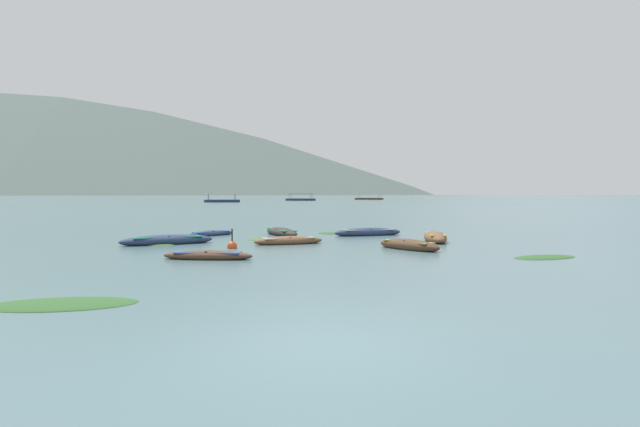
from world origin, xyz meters
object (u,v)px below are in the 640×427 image
rowboat_4 (211,234)px  rowboat_5 (167,240)px  rowboat_3 (289,241)px  rowboat_1 (435,237)px  ferry_0 (369,199)px  mooring_buoy (232,246)px  rowboat_2 (368,232)px  ferry_1 (222,201)px  rowboat_6 (409,245)px  ferry_2 (301,199)px  rowboat_7 (208,256)px  rowboat_0 (282,232)px

rowboat_4 → rowboat_5: (-1.23, -4.97, 0.06)m
rowboat_5 → rowboat_3: bearing=-1.3°
rowboat_1 → ferry_0: bearing=83.4°
rowboat_1 → mooring_buoy: size_ratio=3.69×
rowboat_1 → rowboat_2: bearing=127.0°
rowboat_2 → mooring_buoy: 9.63m
rowboat_3 → rowboat_4: rowboat_3 is taller
rowboat_5 → ferry_1: size_ratio=0.43×
rowboat_6 → ferry_1: 127.18m
rowboat_5 → mooring_buoy: mooring_buoy is taller
ferry_0 → mooring_buoy: (-30.61, -183.84, -0.35)m
ferry_0 → rowboat_4: bearing=-100.5°
ferry_0 → ferry_1: 77.63m
rowboat_6 → mooring_buoy: (-7.59, 0.70, -0.07)m
ferry_2 → rowboat_1: bearing=-87.7°
rowboat_5 → ferry_1: bearing=97.1°
rowboat_1 → rowboat_4: rowboat_1 is taller
ferry_2 → rowboat_7: bearing=-91.4°
rowboat_4 → ferry_0: 179.84m
rowboat_1 → rowboat_2: size_ratio=0.88×
rowboat_3 → rowboat_7: (-2.81, -5.64, -0.02)m
rowboat_5 → rowboat_6: (10.89, -2.73, -0.00)m
mooring_buoy → ferry_1: bearing=98.5°
rowboat_1 → ferry_1: (-28.26, 120.77, 0.26)m
mooring_buoy → rowboat_1: bearing=17.1°
rowboat_1 → ferry_2: 154.73m
rowboat_0 → ferry_2: (1.55, 150.35, 0.28)m
rowboat_6 → rowboat_2: bearing=95.8°
rowboat_1 → rowboat_3: rowboat_1 is taller
rowboat_5 → ferry_1: 122.69m
rowboat_0 → rowboat_3: 5.37m
rowboat_3 → mooring_buoy: 3.07m
rowboat_6 → ferry_0: size_ratio=0.29×
rowboat_0 → rowboat_1: size_ratio=1.16×
rowboat_3 → rowboat_6: size_ratio=1.08×
rowboat_1 → rowboat_2: rowboat_1 is taller
rowboat_7 → ferry_0: ferry_0 is taller
rowboat_0 → mooring_buoy: size_ratio=4.28×
rowboat_0 → rowboat_2: size_ratio=1.02×
rowboat_6 → ferry_1: size_ratio=0.32×
rowboat_0 → rowboat_3: (0.51, -5.35, -0.02)m
rowboat_5 → ferry_0: 184.95m
rowboat_2 → ferry_0: (23.78, 177.06, 0.27)m
rowboat_1 → rowboat_7: bearing=-146.3°
rowboat_3 → ferry_2: size_ratio=0.34×
rowboat_1 → rowboat_2: (-2.86, 3.79, -0.02)m
rowboat_7 → ferry_0: (31.01, 187.58, 0.32)m
ferry_2 → rowboat_5: bearing=-92.5°
rowboat_0 → rowboat_6: bearing=-54.4°
rowboat_4 → ferry_0: size_ratio=0.24×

